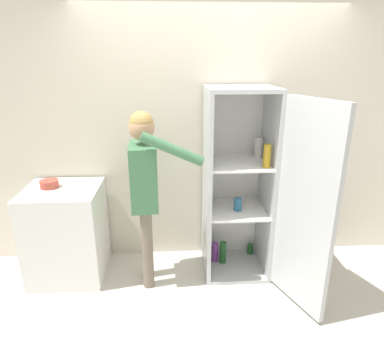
# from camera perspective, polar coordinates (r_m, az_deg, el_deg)

# --- Properties ---
(ground_plane) EXTENTS (12.00, 12.00, 0.00)m
(ground_plane) POSITION_cam_1_polar(r_m,az_deg,el_deg) (3.14, 4.57, -21.13)
(ground_plane) COLOR beige
(wall_back) EXTENTS (7.00, 0.06, 2.55)m
(wall_back) POSITION_cam_1_polar(r_m,az_deg,el_deg) (3.45, 2.96, 6.53)
(wall_back) COLOR beige
(wall_back) RESTS_ON ground_plane
(refrigerator) EXTENTS (0.88, 1.17, 1.80)m
(refrigerator) POSITION_cam_1_polar(r_m,az_deg,el_deg) (3.21, 9.63, -1.90)
(refrigerator) COLOR #B7BABC
(refrigerator) RESTS_ON ground_plane
(person) EXTENTS (0.64, 0.53, 1.63)m
(person) POSITION_cam_1_polar(r_m,az_deg,el_deg) (3.00, -7.83, -0.27)
(person) COLOR #726656
(person) RESTS_ON ground_plane
(counter) EXTENTS (0.68, 0.63, 0.90)m
(counter) POSITION_cam_1_polar(r_m,az_deg,el_deg) (3.53, -20.14, -8.68)
(counter) COLOR white
(counter) RESTS_ON ground_plane
(bowl) EXTENTS (0.17, 0.17, 0.07)m
(bowl) POSITION_cam_1_polar(r_m,az_deg,el_deg) (3.41, -22.70, -1.06)
(bowl) COLOR #B24738
(bowl) RESTS_ON counter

